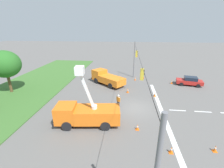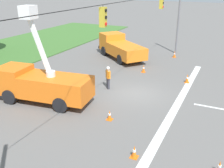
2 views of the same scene
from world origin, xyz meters
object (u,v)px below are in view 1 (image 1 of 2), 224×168
Objects in this scene: utility_truck_bucket_lift at (87,113)px; sedan_red at (190,81)px; traffic_cone_far_left at (215,149)px; tree_east at (5,64)px; traffic_cone_mid_right at (171,150)px; utility_truck_support_near at (107,78)px; road_worker at (118,100)px; traffic_cone_foreground_right at (172,82)px; traffic_cone_mid_left at (128,91)px; traffic_cone_near_bucket at (135,78)px; traffic_cone_far_right at (137,127)px; traffic_cone_lane_edge_a at (155,94)px.

sedan_red is (13.42, -15.10, -0.58)m from utility_truck_bucket_lift.
tree_east is at bearing 69.72° from traffic_cone_far_left.
tree_east is 24.66m from traffic_cone_mid_right.
utility_truck_support_near reaches higher than road_worker.
tree_east is at bearing 110.36° from utility_truck_support_near.
traffic_cone_foreground_right reaches higher than traffic_cone_mid_left.
utility_truck_support_near is at bearing 17.93° from road_worker.
sedan_red reaches higher than traffic_cone_near_bucket.
traffic_cone_near_bucket reaches higher than traffic_cone_far_right.
traffic_cone_far_right is (-0.35, -5.26, -1.06)m from utility_truck_bucket_lift.
utility_truck_support_near is at bearing 60.45° from traffic_cone_lane_edge_a.
traffic_cone_mid_right is 3.77m from traffic_cone_far_right.
tree_east is 10.41× the size of traffic_cone_far_right.
utility_truck_support_near is at bearing 93.96° from sedan_red.
tree_east is 3.73× the size of road_worker.
traffic_cone_near_bucket is 15.49m from traffic_cone_far_right.
sedan_red is at bearing -35.55° from traffic_cone_far_right.
road_worker is (-8.39, -2.72, -0.18)m from utility_truck_support_near.
traffic_cone_near_bucket is at bearing 7.21° from traffic_cone_mid_right.
traffic_cone_mid_left is at bearing -25.26° from utility_truck_bucket_lift.
sedan_red is 2.97m from traffic_cone_foreground_right.
utility_truck_support_near reaches higher than traffic_cone_mid_right.
traffic_cone_far_left is (-15.94, 3.60, -0.50)m from sedan_red.
utility_truck_bucket_lift reaches higher than traffic_cone_far_left.
traffic_cone_foreground_right is 1.26× the size of traffic_cone_far_left.
traffic_cone_mid_left is 1.13× the size of traffic_cone_far_right.
traffic_cone_foreground_right is (6.89, -26.43, -4.17)m from tree_east.
utility_truck_support_near is 8.82m from road_worker.
utility_truck_support_near is (5.40, -14.55, -3.37)m from tree_east.
traffic_cone_near_bucket is (1.26, 6.64, -0.04)m from traffic_cone_foreground_right.
traffic_cone_far_left is at bearing 167.28° from sedan_red.
utility_truck_support_near is 18.67m from traffic_cone_far_left.
road_worker is at bearing -37.05° from utility_truck_bucket_lift.
sedan_red is at bearing -67.38° from traffic_cone_mid_left.
sedan_red is at bearing -77.65° from tree_east.
tree_east reaches higher than road_worker.
tree_east reaches higher than utility_truck_support_near.
utility_truck_bucket_lift is 9.48× the size of traffic_cone_lane_edge_a.
traffic_cone_foreground_right is at bearing -33.43° from traffic_cone_lane_edge_a.
road_worker is (-2.99, -17.27, -3.55)m from tree_east.
traffic_cone_mid_left is (4.87, -1.17, -0.65)m from road_worker.
utility_truck_support_near is 5.98m from traffic_cone_near_bucket.
road_worker is 5.05m from traffic_cone_mid_left.
traffic_cone_mid_right is at bearing -162.93° from traffic_cone_mid_left.
traffic_cone_mid_left is at bearing -84.18° from tree_east.
traffic_cone_far_right is (-14.23, 6.93, -0.07)m from traffic_cone_foreground_right.
sedan_red is 15.31m from road_worker.
traffic_cone_lane_edge_a is at bearing 146.57° from traffic_cone_foreground_right.
tree_east is 21.82m from traffic_cone_near_bucket.
utility_truck_support_near reaches higher than sedan_red.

